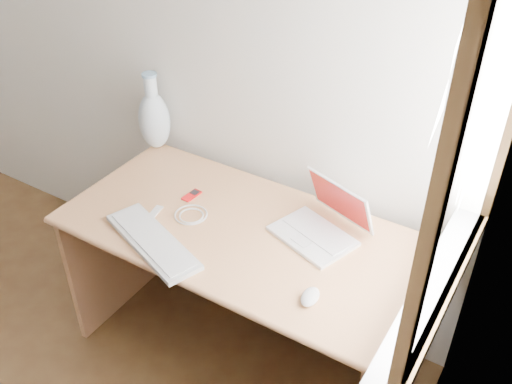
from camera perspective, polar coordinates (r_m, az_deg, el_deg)
The scene contains 10 objects.
back_wall at distance 2.69m, azimuth -15.29°, elevation 18.07°, with size 3.50×0.04×2.60m, color white.
window at distance 1.53m, azimuth 20.94°, elevation 2.81°, with size 0.11×0.99×1.10m.
desk at distance 2.32m, azimuth -0.65°, elevation -6.40°, with size 1.33×0.67×0.70m.
laptop at distance 2.10m, azimuth 6.23°, elevation -3.01°, with size 0.34×0.32×0.20m.
external_keyboard at distance 2.09m, azimuth -10.30°, elevation -4.86°, with size 0.48×0.29×0.02m.
mouse at distance 1.86m, azimuth 5.44°, elevation -10.39°, with size 0.05×0.09×0.03m, color white.
ipod at distance 2.31m, azimuth -6.45°, elevation -0.33°, with size 0.04×0.09×0.01m.
cable_coil at distance 2.21m, azimuth -6.53°, elevation -2.26°, with size 0.13×0.13×0.01m, color white.
remote at distance 2.24m, azimuth -10.04°, elevation -1.95°, with size 0.03×0.08×0.01m, color white.
vase at distance 2.59m, azimuth -10.15°, elevation 7.26°, with size 0.14×0.14×0.36m.
Camera 1 is at (1.89, -0.02, 2.04)m, focal length 40.00 mm.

